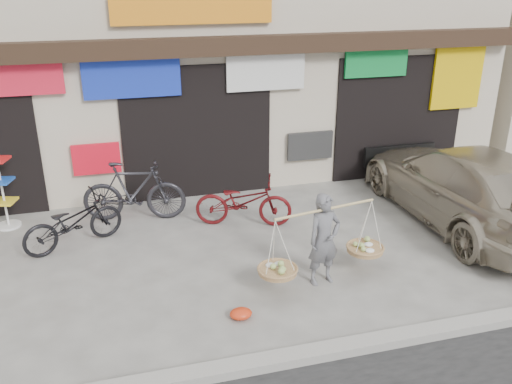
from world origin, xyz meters
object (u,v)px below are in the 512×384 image
object	(u,v)px
street_vendor	(324,244)
bike_1	(134,191)
display_rack	(3,194)
bike_2	(243,202)
bike_0	(73,222)
suv	(464,185)

from	to	relation	value
street_vendor	bike_1	bearing A→B (deg)	120.35
display_rack	bike_2	bearing A→B (deg)	-14.42
street_vendor	bike_2	world-z (taller)	street_vendor
bike_1	bike_2	world-z (taller)	bike_1
bike_0	bike_2	bearing A→B (deg)	-113.46
bike_1	display_rack	bearing A→B (deg)	93.97
bike_0	bike_1	bearing A→B (deg)	-76.96
street_vendor	bike_0	xyz separation A→B (m)	(-3.63, 2.18, -0.19)
bike_0	display_rack	bearing A→B (deg)	22.36
bike_1	suv	size ratio (longest dim) A/B	0.39
bike_0	display_rack	size ratio (longest dim) A/B	1.08
bike_2	suv	xyz separation A→B (m)	(3.97, -0.87, 0.25)
street_vendor	bike_0	world-z (taller)	street_vendor
street_vendor	display_rack	distance (m)	5.88
suv	display_rack	xyz separation A→B (m)	(-8.17, 1.95, -0.07)
bike_1	display_rack	size ratio (longest dim) A/B	1.19
suv	display_rack	world-z (taller)	display_rack
bike_0	bike_2	xyz separation A→B (m)	(2.97, 0.06, 0.01)
street_vendor	bike_0	distance (m)	4.24
street_vendor	suv	world-z (taller)	suv
bike_0	suv	distance (m)	7.00
suv	bike_1	bearing A→B (deg)	-15.69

